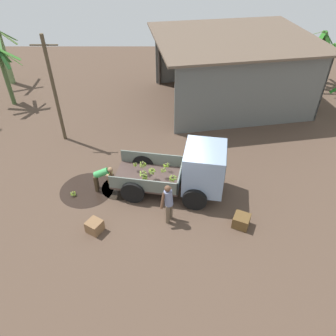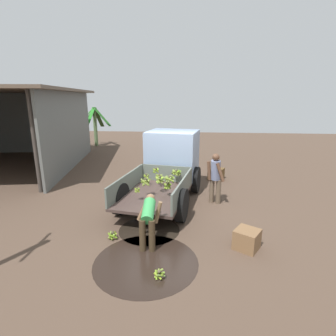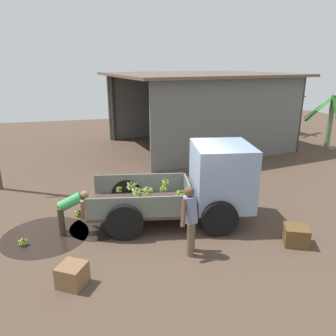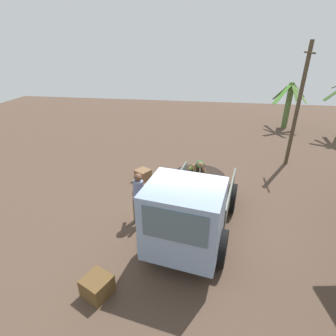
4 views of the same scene
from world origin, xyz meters
name	(u,v)px [view 3 (image 3 of 4)]	position (x,y,z in m)	size (l,w,h in m)	color
ground	(175,222)	(0.00, 0.00, 0.00)	(36.00, 36.00, 0.00)	#4F3C2F
mud_patch_0	(99,227)	(-2.05, 0.22, 0.00)	(1.57, 1.57, 0.01)	black
mud_patch_1	(45,236)	(-3.42, 0.06, 0.00)	(2.18, 2.18, 0.01)	black
cargo_truck	(207,181)	(0.89, -0.06, 1.13)	(4.55, 2.59, 2.15)	#43332E
warehouse_shed	(207,94)	(4.01, 8.23, 2.68)	(9.69, 8.60, 3.71)	#60635F
banana_palm_1	(272,104)	(9.54, 11.00, 1.67)	(2.37, 2.32, 3.21)	#405B2A
banana_palm_2	(286,108)	(9.74, 9.68, 1.57)	(2.51, 2.21, 2.86)	#506C44
banana_palm_3	(331,119)	(9.82, 5.97, 1.48)	(2.66, 2.38, 2.67)	#647F4E
person_foreground_visitor	(190,217)	(-0.08, -1.59, 0.91)	(0.54, 0.59, 1.64)	brown
person_worker_loading	(70,208)	(-2.75, 0.11, 0.69)	(0.80, 0.63, 1.11)	#3E2F1E
banana_bunch_on_ground_0	(79,213)	(-2.59, 1.02, 0.11)	(0.24, 0.25, 0.20)	#403929
banana_bunch_on_ground_1	(23,242)	(-3.88, -0.28, 0.10)	(0.24, 0.23, 0.17)	brown
wooden_crate_0	(72,275)	(-2.69, -2.11, 0.23)	(0.50, 0.50, 0.45)	brown
wooden_crate_1	(296,235)	(2.54, -1.86, 0.23)	(0.56, 0.56, 0.46)	brown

